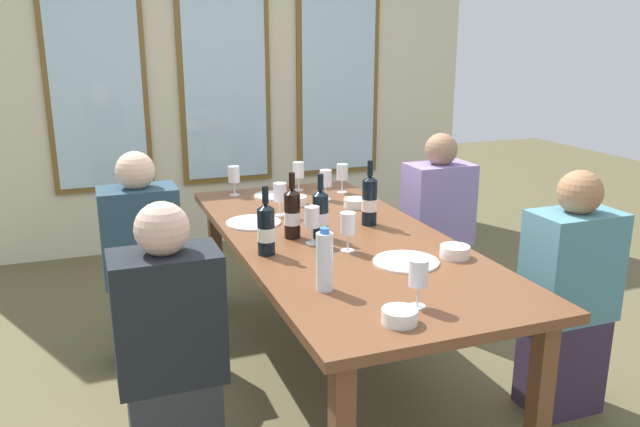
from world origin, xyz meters
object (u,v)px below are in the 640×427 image
white_plate_0 (406,262)px  wine_glass_6 (312,219)px  white_plate_2 (273,196)px  wine_glass_5 (280,193)px  tasting_bowl_3 (455,252)px  wine_glass_3 (326,179)px  seated_person_1 (437,230)px  tasting_bowl_1 (295,200)px  tasting_bowl_2 (356,203)px  seated_person_3 (568,300)px  tasting_bowl_0 (400,316)px  wine_glass_2 (342,174)px  wine_glass_4 (234,176)px  seated_person_2 (171,358)px  wine_bottle_2 (292,213)px  wine_glass_7 (298,171)px  wine_bottle_1 (369,200)px  wine_glass_0 (348,224)px  wine_bottle_3 (320,214)px  water_bottle (324,261)px  seated_person_0 (143,265)px  white_plate_1 (253,223)px  wine_bottle_0 (266,229)px  dining_table (338,251)px

white_plate_0 → wine_glass_6: size_ratio=1.58×
white_plate_2 → wine_glass_5: size_ratio=1.26×
tasting_bowl_3 → wine_glass_3: bearing=98.2°
wine_glass_5 → seated_person_1: (1.00, 0.08, -0.34)m
tasting_bowl_1 → tasting_bowl_2: same height
white_plate_0 → seated_person_3: (0.73, -0.16, -0.22)m
white_plate_2 → tasting_bowl_0: tasting_bowl_0 is taller
wine_glass_2 → wine_glass_4: bearing=165.2°
seated_person_2 → wine_bottle_2: bearing=41.2°
tasting_bowl_1 → white_plate_2: bearing=106.2°
tasting_bowl_2 → white_plate_0: bearing=-100.5°
white_plate_0 → wine_glass_7: bearing=90.2°
wine_bottle_1 → wine_glass_0: wine_bottle_1 is taller
wine_bottle_3 → seated_person_3: 1.16m
water_bottle → wine_glass_5: 1.04m
seated_person_0 → seated_person_3: bearing=-33.1°
white_plate_1 → wine_glass_4: wine_glass_4 is taller
tasting_bowl_1 → tasting_bowl_2: 0.34m
white_plate_0 → wine_bottle_2: bearing=124.1°
wine_glass_4 → wine_glass_7: size_ratio=1.00×
seated_person_1 → wine_glass_2: bearing=151.9°
white_plate_2 → wine_glass_4: (-0.20, 0.11, 0.11)m
wine_bottle_3 → tasting_bowl_1: size_ratio=2.39×
seated_person_2 → white_plate_1: bearing=57.9°
wine_bottle_1 → seated_person_3: 1.02m
wine_bottle_0 → wine_glass_5: (0.24, 0.57, 0.01)m
wine_glass_7 → seated_person_2: (-0.98, -1.46, -0.34)m
wine_glass_0 → water_bottle: bearing=-123.8°
white_plate_0 → white_plate_1: size_ratio=1.00×
wine_bottle_3 → wine_glass_4: size_ratio=1.74×
wine_bottle_3 → wine_glass_5: size_ratio=1.74×
tasting_bowl_3 → seated_person_1: 1.12m
dining_table → wine_glass_2: (0.35, 0.80, 0.19)m
dining_table → seated_person_1: bearing=31.6°
white_plate_2 → wine_bottle_2: bearing=-99.8°
wine_bottle_1 → tasting_bowl_1: (-0.22, 0.50, -0.10)m
tasting_bowl_0 → seated_person_3: (1.02, 0.35, -0.24)m
white_plate_0 → wine_glass_2: 1.25m
tasting_bowl_0 → tasting_bowl_2: 1.47m
wine_bottle_1 → wine_glass_5: 0.48m
dining_table → wine_glass_4: 1.02m
dining_table → wine_glass_3: wine_glass_3 is taller
tasting_bowl_0 → wine_glass_3: size_ratio=0.69×
wine_glass_2 → wine_glass_5: (-0.50, -0.35, 0.00)m
dining_table → wine_glass_4: size_ratio=12.61×
wine_glass_2 → wine_bottle_3: bearing=-118.9°
wine_bottle_1 → wine_glass_0: size_ratio=1.87×
wine_glass_4 → wine_glass_6: size_ratio=1.00×
dining_table → seated_person_2: bearing=-149.3°
tasting_bowl_3 → seated_person_0: (-1.21, 0.97, -0.24)m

